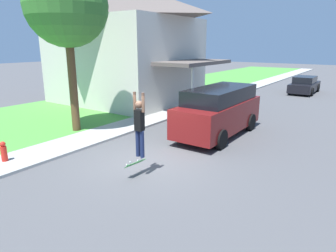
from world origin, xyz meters
name	(u,v)px	position (x,y,z in m)	size (l,w,h in m)	color
ground_plane	(145,162)	(0.00, 0.00, 0.00)	(120.00, 120.00, 0.00)	#49494C
lawn	(108,106)	(-8.00, 6.00, 0.04)	(10.00, 80.00, 0.08)	#478E38
sidewalk	(163,115)	(-3.60, 6.00, 0.05)	(1.80, 80.00, 0.10)	#9E9E99
house	(125,42)	(-8.32, 8.17, 4.09)	(11.31, 8.15, 7.71)	beige
lawn_tree_near	(66,6)	(-4.95, 1.06, 5.44)	(3.46, 3.46, 7.14)	brown
suv_parked	(219,111)	(0.64, 4.36, 1.11)	(2.04, 5.16, 2.12)	maroon
car_down_street	(305,85)	(1.21, 19.37, 0.66)	(1.85, 4.47, 1.38)	black
skateboarder	(139,124)	(0.58, -0.92, 1.64)	(0.41, 0.23, 1.96)	#192347
skateboard	(135,163)	(0.46, -1.03, 0.42)	(0.24, 0.79, 0.23)	#337F3D
fire_hydrant	(4,152)	(-3.79, -2.84, 0.43)	(0.20, 0.20, 0.69)	red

